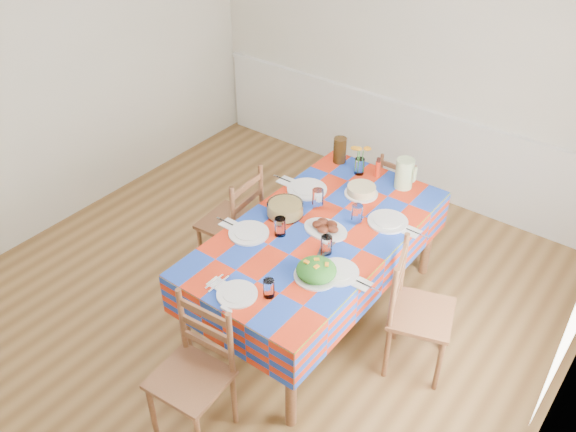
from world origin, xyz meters
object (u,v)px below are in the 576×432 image
object	(u,v)px
meat_platter	(326,228)
chair_left	(234,223)
chair_near	(195,374)
chair_right	(415,312)
tea_pitcher	(340,150)
chair_far	(400,195)
green_pitcher	(404,173)
dining_table	(318,240)

from	to	relation	value
meat_platter	chair_left	bearing A→B (deg)	-178.30
chair_near	chair_right	bearing A→B (deg)	52.64
meat_platter	tea_pitcher	size ratio (longest dim) A/B	1.52
chair_near	chair_far	distance (m)	2.66
green_pitcher	chair_near	world-z (taller)	green_pitcher
meat_platter	green_pitcher	bearing A→B (deg)	78.99
tea_pitcher	chair_left	xyz separation A→B (m)	(-0.43, -0.91, -0.43)
dining_table	green_pitcher	bearing A→B (deg)	76.55
chair_near	dining_table	bearing A→B (deg)	85.29
chair_right	chair_far	bearing A→B (deg)	13.87
dining_table	chair_near	bearing A→B (deg)	-90.16
chair_near	green_pitcher	bearing A→B (deg)	79.85
meat_platter	tea_pitcher	distance (m)	1.00
chair_left	meat_platter	bearing A→B (deg)	86.82
dining_table	green_pitcher	distance (m)	0.94
chair_far	chair_right	distance (m)	1.59
chair_near	tea_pitcher	bearing A→B (deg)	95.80
chair_near	chair_right	size ratio (longest dim) A/B	0.99
tea_pitcher	green_pitcher	bearing A→B (deg)	-1.90
meat_platter	green_pitcher	size ratio (longest dim) A/B	1.38
dining_table	chair_right	size ratio (longest dim) A/B	2.08
meat_platter	chair_far	bearing A→B (deg)	92.02
chair_far	meat_platter	bearing A→B (deg)	92.46
chair_near	chair_right	distance (m)	1.56
dining_table	chair_left	world-z (taller)	chair_left
chair_right	meat_platter	bearing A→B (deg)	68.67
chair_far	chair_left	xyz separation A→B (m)	(-0.84, -1.33, 0.09)
green_pitcher	chair_far	xyz separation A→B (m)	(-0.21, 0.44, -0.53)
green_pitcher	tea_pitcher	distance (m)	0.63
dining_table	chair_left	xyz separation A→B (m)	(-0.84, 0.00, -0.22)
chair_near	chair_far	xyz separation A→B (m)	(0.00, 2.66, -0.08)
chair_near	meat_platter	bearing A→B (deg)	83.36
green_pitcher	dining_table	bearing A→B (deg)	-103.45
meat_platter	chair_near	distance (m)	1.40
meat_platter	chair_left	size ratio (longest dim) A/B	0.34
chair_far	green_pitcher	bearing A→B (deg)	116.37
green_pitcher	chair_left	xyz separation A→B (m)	(-1.05, -0.89, -0.44)
chair_left	dining_table	bearing A→B (deg)	84.85
chair_far	dining_table	bearing A→B (deg)	90.45
meat_platter	chair_right	size ratio (longest dim) A/B	0.34
chair_right	green_pitcher	bearing A→B (deg)	16.55
tea_pitcher	chair_left	bearing A→B (deg)	-115.09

